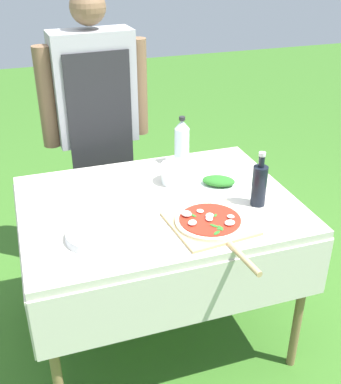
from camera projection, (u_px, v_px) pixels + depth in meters
The scene contains 9 objects.
ground_plane at pixel (160, 332), 2.56m from camera, with size 12.00×12.00×0.00m, color #386B23.
prep_table at pixel (158, 217), 2.22m from camera, with size 1.24×0.93×0.80m.
person_cook at pixel (96, 115), 2.71m from camera, with size 0.61×0.22×1.63m.
pizza_on_peel at pixel (211, 223), 1.99m from camera, with size 0.35×0.55×0.05m.
oil_bottle at pixel (259, 184), 2.11m from camera, with size 0.07×0.07×0.25m.
water_bottle at pixel (182, 142), 2.47m from camera, with size 0.08×0.08×0.26m.
herb_container at pixel (219, 182), 2.30m from camera, with size 0.22×0.19×0.05m.
mixing_tub at pixel (176, 173), 2.32m from camera, with size 0.14×0.14×0.10m, color silver.
plate_stack at pixel (97, 234), 1.91m from camera, with size 0.25×0.25×0.03m.
Camera 1 is at (-0.54, -1.81, 1.89)m, focal length 45.00 mm.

